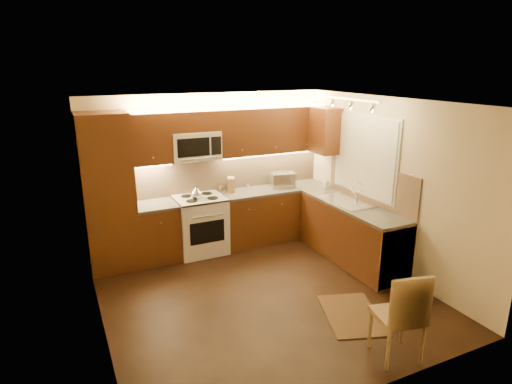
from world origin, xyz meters
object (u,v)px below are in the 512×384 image
stove (201,225)px  knife_block (231,185)px  dining_chair (398,314)px  microwave (195,146)px  sink (347,197)px  kettle (196,193)px  soap_bottle (327,183)px  toaster_oven (282,180)px

stove → knife_block: 0.83m
stove → dining_chair: 3.51m
microwave → sink: 2.48m
microwave → knife_block: bearing=1.3°
kettle → soap_bottle: bearing=-0.6°
kettle → toaster_oven: toaster_oven is taller
soap_bottle → kettle: bearing=-169.3°
knife_block → dining_chair: bearing=-63.6°
stove → microwave: 1.27m
microwave → soap_bottle: 2.33m
sink → dining_chair: size_ratio=0.87×
sink → toaster_oven: 1.29m
stove → kettle: 0.57m
stove → soap_bottle: (2.16, -0.34, 0.53)m
toaster_oven → soap_bottle: bearing=-21.8°
knife_block → soap_bottle: size_ratio=1.41×
toaster_oven → soap_bottle: toaster_oven is taller
microwave → toaster_oven: size_ratio=1.86×
stove → sink: bearing=-29.4°
kettle → knife_block: 0.70m
microwave → sink: microwave is taller
sink → dining_chair: (-1.02, -2.25, -0.48)m
soap_bottle → toaster_oven: bearing=165.6°
kettle → dining_chair: (1.05, -3.30, -0.53)m
kettle → toaster_oven: (1.59, 0.14, -0.00)m
kettle → dining_chair: size_ratio=0.21×
sink → knife_block: size_ratio=3.56×
kettle → toaster_oven: bearing=11.2°
dining_chair → knife_block: bearing=108.7°
soap_bottle → dining_chair: bearing=-93.9°
sink → dining_chair: bearing=-114.4°
dining_chair → toaster_oven: bearing=93.7°
microwave → dining_chair: size_ratio=0.77×
dining_chair → kettle: bearing=120.2°
soap_bottle → dining_chair: (-1.19, -3.04, -0.49)m
toaster_oven → dining_chair: bearing=-88.9°
sink → kettle: 2.32m
microwave → kettle: bearing=-109.1°
sink → soap_bottle: bearing=78.3°
microwave → soap_bottle: bearing=-12.3°
sink → soap_bottle: size_ratio=5.00×
knife_block → stove: bearing=-145.8°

